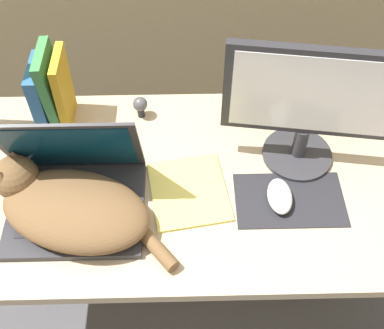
{
  "coord_description": "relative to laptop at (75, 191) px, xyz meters",
  "views": [
    {
      "loc": [
        0.03,
        -0.41,
        1.7
      ],
      "look_at": [
        0.05,
        0.28,
        0.82
      ],
      "focal_mm": 45.0,
      "sensor_mm": 36.0,
      "label": 1
    }
  ],
  "objects": [
    {
      "name": "desk",
      "position": [
        0.23,
        0.06,
        -0.13
      ],
      "size": [
        1.36,
        0.62,
        0.72
      ],
      "color": "tan",
      "rests_on": "ground_plane"
    },
    {
      "name": "laptop",
      "position": [
        0.0,
        0.0,
        0.0
      ],
      "size": [
        0.32,
        0.27,
        0.26
      ],
      "color": "#2D2D33",
      "rests_on": "desk"
    },
    {
      "name": "cat",
      "position": [
        -0.01,
        -0.04,
        0.0
      ],
      "size": [
        0.44,
        0.31,
        0.13
      ],
      "color": "brown",
      "rests_on": "desk"
    },
    {
      "name": "external_monitor",
      "position": [
        0.55,
        0.13,
        0.14
      ],
      "size": [
        0.41,
        0.18,
        0.35
      ],
      "color": "#333338",
      "rests_on": "desk"
    },
    {
      "name": "mousepad",
      "position": [
        0.52,
        -0.0,
        -0.05
      ],
      "size": [
        0.27,
        0.16,
        0.0
      ],
      "color": "#232328",
      "rests_on": "desk"
    },
    {
      "name": "computer_mouse",
      "position": [
        0.49,
        -0.01,
        -0.03
      ],
      "size": [
        0.06,
        0.1,
        0.03
      ],
      "color": "silver",
      "rests_on": "mousepad"
    },
    {
      "name": "book_row",
      "position": [
        -0.09,
        0.28,
        0.06
      ],
      "size": [
        0.09,
        0.14,
        0.24
      ],
      "color": "#285B93",
      "rests_on": "desk"
    },
    {
      "name": "notepad",
      "position": [
        0.27,
        0.02,
        -0.05
      ],
      "size": [
        0.21,
        0.23,
        0.01
      ],
      "color": "#E5DB6B",
      "rests_on": "desk"
    },
    {
      "name": "webcam",
      "position": [
        0.14,
        0.29,
        -0.01
      ],
      "size": [
        0.04,
        0.04,
        0.07
      ],
      "color": "#232328",
      "rests_on": "desk"
    }
  ]
}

